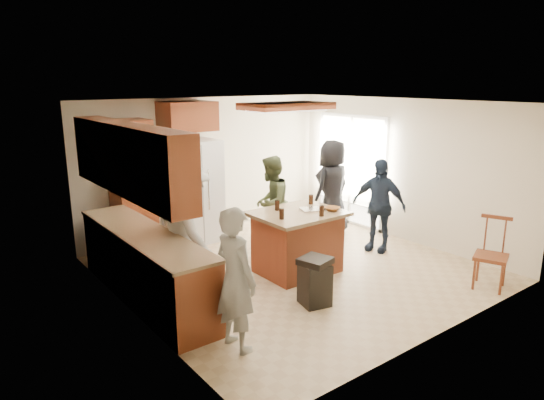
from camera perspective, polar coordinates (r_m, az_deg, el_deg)
room_shell at (r=11.41m, az=14.28°, el=3.77°), size 8.00×5.20×5.00m
person_front_left at (r=5.14m, az=-4.31°, el=-9.28°), size 0.46×0.60×1.57m
person_behind_left at (r=8.16m, az=-0.12°, el=-0.31°), size 0.90×0.82×1.58m
person_behind_right at (r=8.95m, az=7.08°, el=1.44°), size 0.94×0.68×1.76m
person_side_right at (r=8.24m, az=12.42°, el=-0.59°), size 0.74×1.02×1.56m
person_counter at (r=6.41m, az=-10.06°, el=-3.41°), size 0.58×1.20×1.83m
left_cabinetry at (r=6.39m, az=-15.37°, el=-3.39°), size 0.64×3.00×2.30m
back_wall_units at (r=8.25m, az=-14.50°, el=3.57°), size 1.80×0.60×2.45m
refrigerator at (r=8.60m, az=-9.31°, el=0.99°), size 0.90×0.76×1.80m
kitchen_island at (r=7.22m, az=3.02°, el=-4.89°), size 1.28×1.03×0.93m
island_items at (r=7.14m, az=4.91°, el=-0.97°), size 1.04×0.70×0.15m
trash_bin at (r=6.27m, az=5.06°, el=-9.47°), size 0.44×0.44×0.63m
spindle_chair at (r=7.33m, az=24.39°, el=-6.05°), size 0.55×0.55×0.99m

